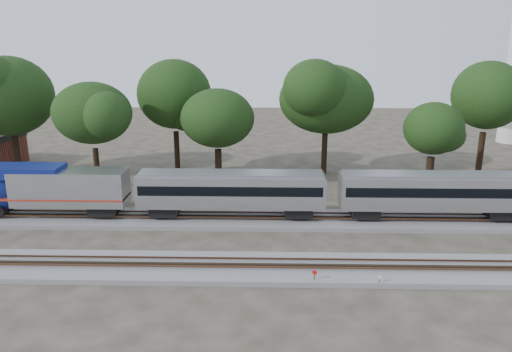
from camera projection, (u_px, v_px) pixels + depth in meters
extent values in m
plane|color=#383328|center=(242.00, 248.00, 40.77)|extent=(160.00, 160.00, 0.00)
cube|color=slate|center=(245.00, 220.00, 46.48)|extent=(160.00, 5.00, 0.40)
cube|color=brown|center=(245.00, 218.00, 45.67)|extent=(160.00, 0.08, 0.15)
cube|color=brown|center=(245.00, 212.00, 47.05)|extent=(160.00, 0.08, 0.15)
cube|color=slate|center=(239.00, 268.00, 36.88)|extent=(160.00, 5.00, 0.40)
cube|color=brown|center=(238.00, 267.00, 36.06)|extent=(160.00, 0.08, 0.15)
cube|color=brown|center=(240.00, 258.00, 37.44)|extent=(160.00, 0.08, 0.15)
cube|color=silver|center=(70.00, 187.00, 46.02)|extent=(10.44, 2.95, 3.25)
cube|color=navy|center=(17.00, 171.00, 45.72)|extent=(8.37, 2.90, 0.98)
cube|color=#A02C18|center=(59.00, 196.00, 46.28)|extent=(12.80, 2.99, 0.18)
cube|color=black|center=(104.00, 209.00, 46.52)|extent=(2.56, 2.17, 0.89)
cube|color=silver|center=(231.00, 190.00, 45.72)|extent=(17.14, 2.95, 2.95)
cube|color=black|center=(231.00, 187.00, 45.63)|extent=(16.54, 3.00, 0.89)
cube|color=gray|center=(231.00, 174.00, 45.29)|extent=(16.74, 2.36, 0.34)
cube|color=black|center=(165.00, 209.00, 46.39)|extent=(2.56, 2.17, 0.89)
cube|color=black|center=(298.00, 210.00, 46.10)|extent=(2.56, 2.17, 0.89)
cube|color=silver|center=(434.00, 191.00, 45.28)|extent=(17.14, 2.95, 2.95)
cube|color=black|center=(435.00, 188.00, 45.20)|extent=(16.54, 3.00, 0.89)
cube|color=gray|center=(436.00, 175.00, 44.86)|extent=(16.74, 2.36, 0.34)
cube|color=black|center=(365.00, 211.00, 45.96)|extent=(2.56, 2.17, 0.89)
cube|color=black|center=(501.00, 212.00, 45.66)|extent=(2.56, 2.17, 0.89)
cylinder|color=#512D19|center=(314.00, 278.00, 34.74)|extent=(0.07, 0.07, 0.99)
cylinder|color=#A5120B|center=(315.00, 272.00, 34.62)|extent=(0.34, 0.16, 0.35)
cylinder|color=#512D19|center=(379.00, 282.00, 34.41)|extent=(0.05, 0.05, 0.79)
cylinder|color=silver|center=(380.00, 277.00, 34.32)|extent=(0.27, 0.13, 0.28)
cube|color=#512D19|center=(357.00, 283.00, 34.78)|extent=(0.53, 0.35, 0.30)
cone|color=silver|center=(510.00, 130.00, 80.03)|extent=(6.22, 6.22, 3.89)
cylinder|color=black|center=(17.00, 154.00, 61.17)|extent=(0.70, 0.70, 5.25)
ellipsoid|color=#183210|center=(9.00, 96.00, 59.21)|extent=(9.90, 9.90, 8.41)
cylinder|color=black|center=(97.00, 169.00, 55.88)|extent=(0.70, 0.70, 4.62)
ellipsoid|color=#183210|center=(92.00, 113.00, 54.15)|extent=(8.71, 8.71, 7.40)
cylinder|color=black|center=(177.00, 152.00, 61.91)|extent=(0.70, 0.70, 5.31)
ellipsoid|color=#183210|center=(174.00, 94.00, 59.92)|extent=(10.02, 10.02, 8.52)
cylinder|color=black|center=(218.00, 167.00, 57.32)|extent=(0.70, 0.70, 4.19)
ellipsoid|color=#183210|center=(217.00, 118.00, 55.75)|extent=(7.90, 7.90, 6.72)
cylinder|color=black|center=(324.00, 154.00, 62.04)|extent=(0.70, 0.70, 4.99)
ellipsoid|color=#183210|center=(326.00, 99.00, 60.17)|extent=(9.40, 9.40, 7.99)
cylinder|color=black|center=(429.00, 174.00, 55.41)|extent=(0.70, 0.70, 3.77)
ellipsoid|color=#183210|center=(434.00, 128.00, 54.00)|extent=(7.11, 7.11, 6.04)
cylinder|color=black|center=(480.00, 153.00, 61.56)|extent=(0.70, 0.70, 5.27)
ellipsoid|color=#183210|center=(488.00, 95.00, 59.59)|extent=(9.94, 9.94, 8.45)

